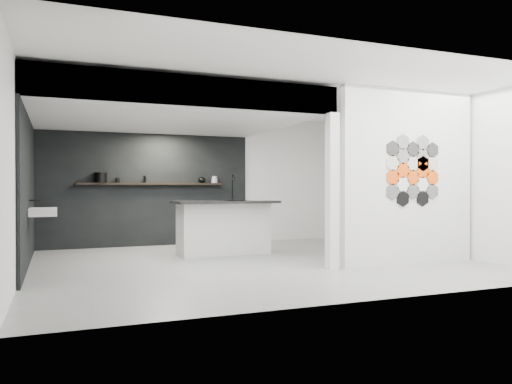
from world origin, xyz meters
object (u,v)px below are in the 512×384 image
object	(u,v)px
partition_panel	(408,177)
utensil_cup	(118,180)
kitchen_island	(224,227)
bottle_dark	(145,179)
wall_basin	(43,212)
glass_bowl	(215,181)
glass_vase	(215,180)
kettle	(202,180)
stockpot	(101,178)

from	to	relation	value
partition_panel	utensil_cup	bearing A→B (deg)	136.87
kitchen_island	bottle_dark	size ratio (longest dim) A/B	12.91
wall_basin	bottle_dark	xyz separation A→B (m)	(1.89, 2.07, 0.54)
glass_bowl	glass_vase	size ratio (longest dim) A/B	0.90
glass_vase	partition_panel	bearing A→B (deg)	-61.77
glass_bowl	glass_vase	distance (m)	0.03
kitchen_island	bottle_dark	bearing A→B (deg)	122.77
wall_basin	bottle_dark	world-z (taller)	bottle_dark
kettle	wall_basin	bearing A→B (deg)	-135.32
glass_vase	glass_bowl	bearing A→B (deg)	0.00
kitchen_island	bottle_dark	xyz separation A→B (m)	(-1.15, 1.72, 0.89)
kettle	glass_bowl	distance (m)	0.28
kitchen_island	utensil_cup	world-z (taller)	kitchen_island
partition_panel	utensil_cup	xyz separation A→B (m)	(-4.13, 3.87, -0.03)
glass_bowl	kettle	bearing A→B (deg)	180.00
kitchen_island	glass_bowl	xyz separation A→B (m)	(0.35, 1.72, 0.86)
wall_basin	stockpot	distance (m)	2.37
utensil_cup	wall_basin	bearing A→B (deg)	-122.97
glass_vase	utensil_cup	world-z (taller)	glass_vase
kitchen_island	stockpot	world-z (taller)	stockpot
wall_basin	kitchen_island	distance (m)	3.08
kettle	glass_bowl	size ratio (longest dim) A/B	1.17
kitchen_island	stockpot	bearing A→B (deg)	138.67
stockpot	kitchen_island	bearing A→B (deg)	-40.32
wall_basin	glass_bowl	distance (m)	4.00
stockpot	glass_bowl	distance (m)	2.38
stockpot	bottle_dark	xyz separation A→B (m)	(0.88, 0.00, -0.03)
stockpot	glass_vase	xyz separation A→B (m)	(2.38, 0.00, -0.03)
glass_bowl	stockpot	bearing A→B (deg)	180.00
kettle	partition_panel	bearing A→B (deg)	-47.54
wall_basin	glass_bowl	world-z (taller)	glass_bowl
partition_panel	kitchen_island	xyz separation A→B (m)	(-2.42, 2.14, -0.89)
bottle_dark	glass_vase	bearing A→B (deg)	0.00
partition_panel	kettle	xyz separation A→B (m)	(-2.36, 3.87, -0.01)
kitchen_island	wall_basin	bearing A→B (deg)	-174.60
stockpot	utensil_cup	xyz separation A→B (m)	(0.33, 0.00, -0.05)
kettle	glass_vase	bearing A→B (deg)	11.06
glass_bowl	wall_basin	bearing A→B (deg)	-148.65
partition_panel	glass_bowl	distance (m)	4.39
stockpot	utensil_cup	size ratio (longest dim) A/B	2.55
wall_basin	glass_bowl	bearing A→B (deg)	31.35
partition_panel	wall_basin	xyz separation A→B (m)	(-5.46, 1.80, -0.55)
wall_basin	bottle_dark	bearing A→B (deg)	47.57
glass_bowl	bottle_dark	distance (m)	1.50
wall_basin	utensil_cup	bearing A→B (deg)	57.03
wall_basin	kettle	distance (m)	3.77
kettle	bottle_dark	xyz separation A→B (m)	(-1.22, 0.00, 0.01)
stockpot	glass_bowl	size ratio (longest dim) A/B	1.88
kitchen_island	glass_vase	world-z (taller)	kitchen_island
kitchen_island	glass_vase	distance (m)	1.97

